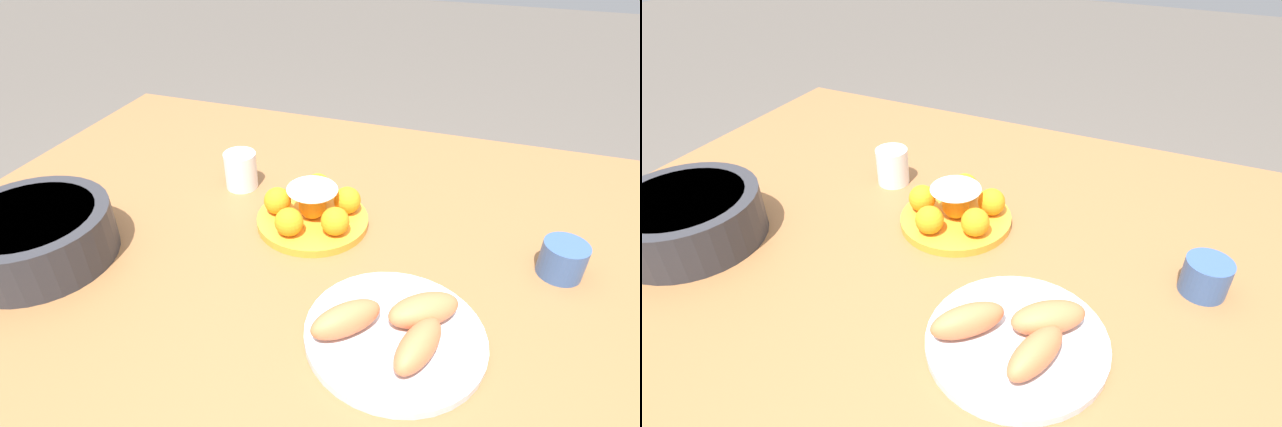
# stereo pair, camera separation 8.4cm
# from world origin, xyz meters

# --- Properties ---
(dining_table) EXTENTS (1.54, 1.06, 0.74)m
(dining_table) POSITION_xyz_m (0.00, 0.00, 0.66)
(dining_table) COLOR #936038
(dining_table) RESTS_ON ground_plane
(cake_plate) EXTENTS (0.22, 0.22, 0.09)m
(cake_plate) POSITION_xyz_m (0.04, -0.04, 0.77)
(cake_plate) COLOR gold
(cake_plate) RESTS_ON dining_table
(serving_bowl) EXTENTS (0.27, 0.27, 0.09)m
(serving_bowl) POSITION_xyz_m (0.47, 0.21, 0.79)
(serving_bowl) COLOR #2D2D33
(serving_bowl) RESTS_ON dining_table
(seafood_platter) EXTENTS (0.27, 0.27, 0.06)m
(seafood_platter) POSITION_xyz_m (-0.17, 0.21, 0.76)
(seafood_platter) COLOR silver
(seafood_platter) RESTS_ON dining_table
(cup_near) EXTENTS (0.07, 0.07, 0.08)m
(cup_near) POSITION_xyz_m (0.24, -0.12, 0.78)
(cup_near) COLOR white
(cup_near) RESTS_ON dining_table
(cup_far) EXTENTS (0.07, 0.07, 0.06)m
(cup_far) POSITION_xyz_m (-0.41, -0.03, 0.77)
(cup_far) COLOR #38568E
(cup_far) RESTS_ON dining_table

